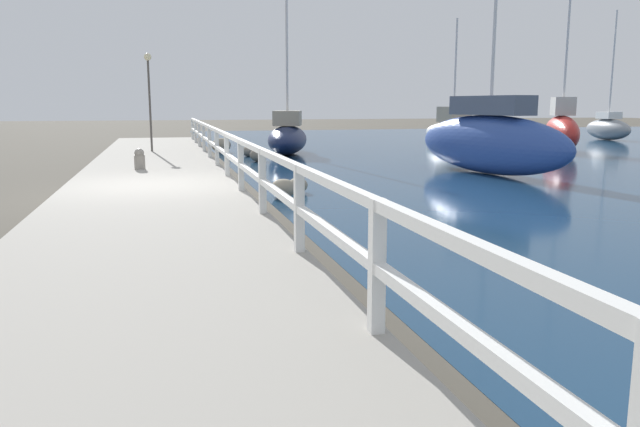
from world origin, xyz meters
The scene contains 15 objects.
ground_plane centered at (0.00, 0.00, 0.00)m, with size 120.00×120.00×0.00m, color #4C473D.
dock_walkway centered at (0.00, 0.00, 0.11)m, with size 3.40×36.00×0.23m.
railing centered at (1.60, 0.00, 0.87)m, with size 0.10×32.50×0.95m.
boulder_downstream centered at (2.88, -0.25, 0.16)m, with size 0.42×0.38×0.31m.
boulder_upstream centered at (2.45, -0.89, 0.19)m, with size 0.50×0.45×0.38m.
boulder_near_dock centered at (2.39, 11.06, 0.27)m, with size 0.72×0.65×0.54m.
boulder_water_edge centered at (3.16, 6.94, 0.20)m, with size 0.54×0.49×0.41m.
boulder_mid_strip centered at (3.13, 9.08, 0.17)m, with size 0.47×0.42×0.35m.
mooring_bollard centered at (-0.33, 3.15, 0.48)m, with size 0.26×0.26×0.51m.
dock_lamp centered at (-0.11, 9.14, 2.52)m, with size 0.24×0.24×3.22m.
sailboat_red centered at (14.84, 8.01, 0.82)m, with size 2.51×3.92×8.31m.
sailboat_blue centered at (8.45, 1.98, 0.87)m, with size 1.96×5.88×5.71m.
sailboat_navy centered at (4.66, 9.67, 0.61)m, with size 2.55×4.67×5.93m.
sailboat_gray centered at (22.16, 14.56, 0.61)m, with size 1.50×3.66×6.33m.
sailboat_white centered at (13.11, 13.52, 0.63)m, with size 1.86×4.30×5.53m.
Camera 1 is at (0.19, -12.65, 1.80)m, focal length 35.00 mm.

